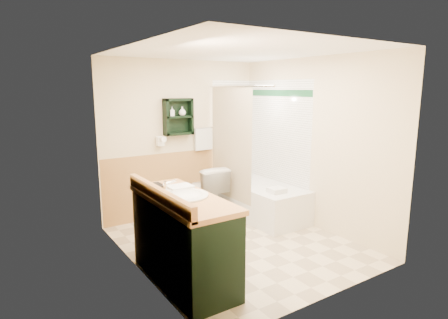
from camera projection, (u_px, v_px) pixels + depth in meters
floor at (237, 244)px, 4.82m from camera, size 3.00×3.00×0.00m
back_wall at (181, 138)px, 5.84m from camera, size 2.60×0.04×2.40m
left_wall at (134, 164)px, 3.88m from camera, size 0.04×3.00×2.40m
right_wall at (313, 144)px, 5.31m from camera, size 0.04×3.00×2.40m
ceiling at (238, 49)px, 4.37m from camera, size 2.60×3.00×0.04m
wainscot_left at (140, 227)px, 4.03m from camera, size 2.98×2.98×1.00m
wainscot_back at (183, 182)px, 5.95m from camera, size 2.58×2.58×1.00m
mirror_frame at (159, 141)px, 3.40m from camera, size 1.30×1.30×1.00m
mirror_glass at (159, 141)px, 3.41m from camera, size 1.20×1.20×0.90m
tile_right at (276, 147)px, 5.93m from camera, size 1.50×1.50×2.10m
tile_back at (237, 143)px, 6.39m from camera, size 0.95×0.95×2.10m
tile_accent at (277, 93)px, 5.76m from camera, size 1.50×1.50×0.10m
wall_shelf at (178, 117)px, 5.63m from camera, size 0.45×0.15×0.55m
hair_dryer at (160, 141)px, 5.56m from camera, size 0.10×0.24×0.18m
towel_bar at (203, 128)px, 5.95m from camera, size 0.40×0.06×0.40m
curtain_rod at (238, 86)px, 5.35m from camera, size 0.03×1.60×0.03m
shower_curtain at (231, 144)px, 5.65m from camera, size 1.05×1.05×1.70m
vanity at (183, 239)px, 3.82m from camera, size 0.59×1.44×0.91m
bathtub at (262, 201)px, 5.80m from camera, size 0.77×1.50×0.51m
toilet at (206, 191)px, 5.85m from camera, size 0.50×0.83×0.79m
counter_towel at (180, 187)px, 3.99m from camera, size 0.26×0.20×0.04m
vanity_book at (147, 178)px, 4.04m from camera, size 0.17×0.02×0.22m
tub_towel at (277, 190)px, 5.31m from camera, size 0.24×0.20×0.07m
soap_bottle_a at (172, 114)px, 5.56m from camera, size 0.10×0.15×0.06m
soap_bottle_b at (182, 112)px, 5.65m from camera, size 0.15×0.16×0.11m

